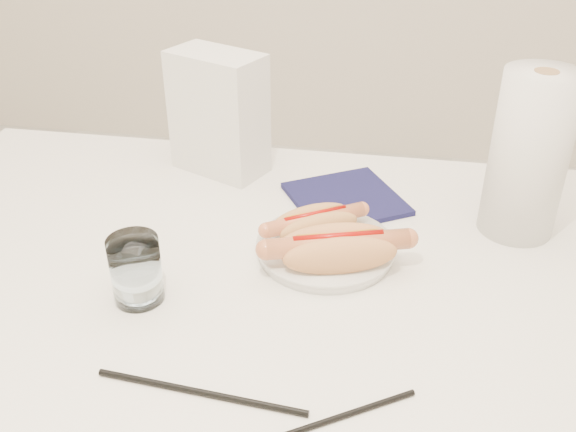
% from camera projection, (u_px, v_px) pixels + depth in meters
% --- Properties ---
extents(table, '(1.20, 0.80, 0.75)m').
position_uv_depth(table, '(257.00, 311.00, 0.89)').
color(table, white).
rests_on(table, ground).
extents(plate, '(0.23, 0.23, 0.02)m').
position_uv_depth(plate, '(325.00, 250.00, 0.90)').
color(plate, white).
rests_on(plate, table).
extents(hotdog_left, '(0.14, 0.11, 0.04)m').
position_uv_depth(hotdog_left, '(315.00, 223.00, 0.91)').
color(hotdog_left, tan).
rests_on(hotdog_left, plate).
extents(hotdog_right, '(0.19, 0.12, 0.05)m').
position_uv_depth(hotdog_right, '(338.00, 249.00, 0.85)').
color(hotdog_right, tan).
rests_on(hotdog_right, plate).
extents(water_glass, '(0.06, 0.06, 0.09)m').
position_uv_depth(water_glass, '(136.00, 270.00, 0.80)').
color(water_glass, white).
rests_on(water_glass, table).
extents(chopstick_near, '(0.24, 0.03, 0.01)m').
position_uv_depth(chopstick_near, '(201.00, 392.00, 0.68)').
color(chopstick_near, black).
rests_on(chopstick_near, table).
extents(chopstick_far, '(0.18, 0.11, 0.01)m').
position_uv_depth(chopstick_far, '(327.00, 421.00, 0.65)').
color(chopstick_far, black).
rests_on(chopstick_far, table).
extents(napkin_box, '(0.18, 0.14, 0.21)m').
position_uv_depth(napkin_box, '(219.00, 113.00, 1.08)').
color(napkin_box, silver).
rests_on(napkin_box, table).
extents(navy_napkin, '(0.22, 0.22, 0.01)m').
position_uv_depth(navy_napkin, '(346.00, 199.00, 1.03)').
color(navy_napkin, '#13133C').
rests_on(navy_napkin, table).
extents(paper_towel_roll, '(0.12, 0.12, 0.24)m').
position_uv_depth(paper_towel_roll, '(529.00, 155.00, 0.90)').
color(paper_towel_roll, silver).
rests_on(paper_towel_roll, table).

